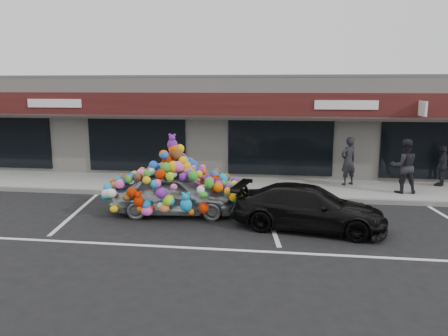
# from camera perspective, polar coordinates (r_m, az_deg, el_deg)

# --- Properties ---
(ground) EXTENTS (90.00, 90.00, 0.00)m
(ground) POSITION_cam_1_polar(r_m,az_deg,el_deg) (13.14, -6.41, -6.55)
(ground) COLOR black
(ground) RESTS_ON ground
(shop_building) EXTENTS (24.00, 7.20, 4.31)m
(shop_building) POSITION_cam_1_polar(r_m,az_deg,el_deg) (20.90, -0.84, 6.00)
(shop_building) COLOR beige
(shop_building) RESTS_ON ground
(sidewalk) EXTENTS (26.00, 3.00, 0.15)m
(sidewalk) POSITION_cam_1_polar(r_m,az_deg,el_deg) (16.89, -3.10, -2.33)
(sidewalk) COLOR #979892
(sidewalk) RESTS_ON ground
(kerb) EXTENTS (26.00, 0.18, 0.16)m
(kerb) POSITION_cam_1_polar(r_m,az_deg,el_deg) (15.46, -4.15, -3.57)
(kerb) COLOR slate
(kerb) RESTS_ON ground
(parking_stripe_left) EXTENTS (0.73, 4.37, 0.01)m
(parking_stripe_left) POSITION_cam_1_polar(r_m,az_deg,el_deg) (14.42, -18.70, -5.48)
(parking_stripe_left) COLOR silver
(parking_stripe_left) RESTS_ON ground
(parking_stripe_mid) EXTENTS (0.73, 4.37, 0.01)m
(parking_stripe_mid) POSITION_cam_1_polar(r_m,az_deg,el_deg) (12.95, 6.00, -6.78)
(parking_stripe_mid) COLOR silver
(parking_stripe_mid) RESTS_ON ground
(lane_line) EXTENTS (14.00, 0.12, 0.01)m
(lane_line) POSITION_cam_1_polar(r_m,az_deg,el_deg) (10.65, 1.15, -10.66)
(lane_line) COLOR silver
(lane_line) RESTS_ON ground
(toy_car) EXTENTS (2.76, 4.17, 2.35)m
(toy_car) POSITION_cam_1_polar(r_m,az_deg,el_deg) (13.41, -6.57, -2.66)
(toy_car) COLOR #B5BCC0
(toy_car) RESTS_ON ground
(black_sedan) EXTENTS (2.39, 4.36, 1.20)m
(black_sedan) POSITION_cam_1_polar(r_m,az_deg,el_deg) (12.20, 11.04, -5.11)
(black_sedan) COLOR black
(black_sedan) RESTS_ON ground
(pedestrian_a) EXTENTS (0.80, 0.74, 1.84)m
(pedestrian_a) POSITION_cam_1_polar(r_m,az_deg,el_deg) (17.18, 15.93, 0.88)
(pedestrian_a) COLOR black
(pedestrian_a) RESTS_ON sidewalk
(pedestrian_b) EXTENTS (0.98, 0.80, 1.91)m
(pedestrian_b) POSITION_cam_1_polar(r_m,az_deg,el_deg) (16.56, 22.45, 0.24)
(pedestrian_b) COLOR black
(pedestrian_b) RESTS_ON sidewalk
(pedestrian_c) EXTENTS (0.95, 0.83, 1.53)m
(pedestrian_c) POSITION_cam_1_polar(r_m,az_deg,el_deg) (18.31, 26.60, 0.25)
(pedestrian_c) COLOR black
(pedestrian_c) RESTS_ON sidewalk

